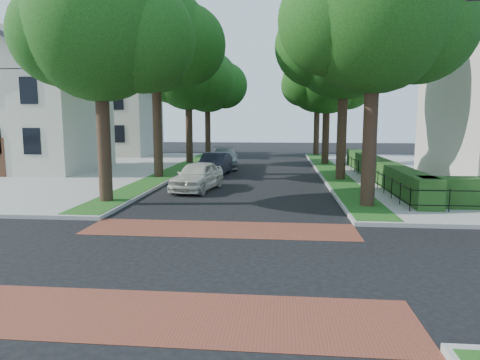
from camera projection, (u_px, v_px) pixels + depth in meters
The scene contains 20 objects.
ground at pixel (203, 260), 11.05m from camera, with size 120.00×120.00×0.00m, color black.
crosswalk_far at pixel (220, 229), 14.21m from camera, with size 9.00×2.20×0.01m, color brown.
crosswalk_near at pixel (172, 316), 7.90m from camera, with size 9.00×2.20×0.01m, color brown.
grass_strip_ne at pixel (331, 171), 29.35m from camera, with size 1.60×29.80×0.02m, color #184714.
grass_strip_nw at pixel (176, 169), 30.37m from camera, with size 1.60×29.80×0.02m, color #184714.
tree_right_near at pixel (376, 16), 16.60m from camera, with size 7.75×6.67×10.66m.
tree_right_mid at pixel (346, 43), 24.45m from camera, with size 8.25×7.09×11.22m.
tree_right_far at pixel (328, 78), 33.45m from camera, with size 7.25×6.23×9.74m.
tree_right_back at pixel (318, 83), 42.28m from camera, with size 7.50×6.45×10.20m.
tree_left_near at pixel (104, 31), 17.68m from camera, with size 7.50×6.45×10.20m.
tree_left_mid at pixel (158, 40), 25.43m from camera, with size 8.00×6.88×11.48m.
tree_left_far at pixel (190, 76), 34.45m from camera, with size 7.00×6.02×9.86m.
tree_left_back at pixel (209, 82), 43.30m from camera, with size 7.75×6.66×10.44m.
hedge_main_road at pixel (379, 169), 25.01m from camera, with size 1.00×18.00×1.20m, color #1D3F15.
fence_main_road at pixel (365, 172), 25.11m from camera, with size 0.06×18.00×0.90m, color black, non-canonical shape.
house_left_near at pixel (28, 99), 29.55m from camera, with size 10.00×9.00×10.14m.
house_left_far at pixel (109, 106), 43.36m from camera, with size 10.00×9.00×10.14m.
parked_car_front at pixel (197, 176), 22.04m from camera, with size 1.77×4.39×1.50m, color beige.
parked_car_middle at pixel (215, 164), 28.12m from camera, with size 1.55×4.45×1.47m, color #1D1F2C.
parked_car_rear at pixel (224, 158), 32.41m from camera, with size 2.12×5.22×1.52m, color gray.
Camera 1 is at (1.97, -10.52, 3.59)m, focal length 32.00 mm.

